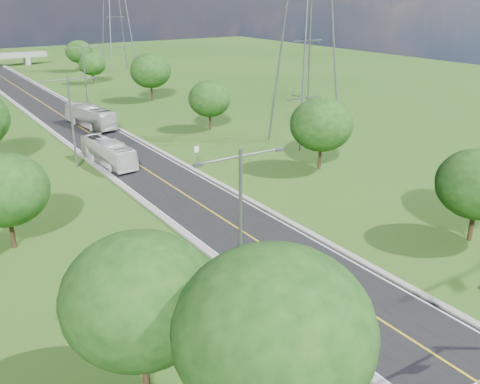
% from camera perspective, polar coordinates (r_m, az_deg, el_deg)
% --- Properties ---
extents(ground, '(260.00, 260.00, 0.00)m').
position_cam_1_polar(ground, '(77.14, -15.99, 6.18)').
color(ground, '#255016').
rests_on(ground, ground).
extents(road, '(8.00, 150.00, 0.06)m').
position_cam_1_polar(road, '(82.74, -17.29, 7.01)').
color(road, black).
rests_on(road, ground).
extents(curb_left, '(0.50, 150.00, 0.22)m').
position_cam_1_polar(curb_left, '(81.72, -20.15, 6.57)').
color(curb_left, gray).
rests_on(curb_left, ground).
extents(curb_right, '(0.50, 150.00, 0.22)m').
position_cam_1_polar(curb_right, '(83.93, -14.51, 7.52)').
color(curb_right, gray).
rests_on(curb_right, ground).
extents(speed_limit_sign, '(0.55, 0.09, 2.40)m').
position_cam_1_polar(speed_limit_sign, '(58.89, -4.65, 4.19)').
color(speed_limit_sign, slate).
rests_on(speed_limit_sign, ground).
extents(streetlight_near_left, '(5.90, 0.25, 10.00)m').
position_cam_1_polar(streetlight_near_left, '(30.94, 0.06, -2.65)').
color(streetlight_near_left, slate).
rests_on(streetlight_near_left, ground).
extents(streetlight_mid_left, '(5.90, 0.25, 10.00)m').
position_cam_1_polar(streetlight_mid_left, '(60.15, -17.56, 7.92)').
color(streetlight_mid_left, slate).
rests_on(streetlight_mid_left, ground).
extents(streetlight_far_right, '(5.90, 0.25, 10.00)m').
position_cam_1_polar(streetlight_far_right, '(94.73, -16.27, 12.38)').
color(streetlight_far_right, slate).
rests_on(streetlight_far_right, ground).
extents(power_tower_near, '(9.00, 6.40, 28.00)m').
position_cam_1_polar(power_tower_near, '(67.80, 7.28, 16.93)').
color(power_tower_near, slate).
rests_on(power_tower_near, ground).
extents(power_tower_far, '(9.00, 6.40, 28.00)m').
position_cam_1_polar(power_tower_far, '(135.49, -13.19, 18.33)').
color(power_tower_far, slate).
rests_on(power_tower_far, ground).
extents(tree_la, '(7.14, 7.14, 8.30)m').
position_cam_1_polar(tree_la, '(24.80, -10.63, -11.11)').
color(tree_la, black).
rests_on(tree_la, ground).
extents(tree_lb, '(6.30, 6.30, 7.33)m').
position_cam_1_polar(tree_lb, '(42.40, -23.75, 0.20)').
color(tree_lb, black).
rests_on(tree_lb, ground).
extents(tree_lf, '(7.98, 7.98, 9.28)m').
position_cam_1_polar(tree_lf, '(21.26, 3.62, -14.68)').
color(tree_lf, black).
rests_on(tree_lf, ground).
extents(tree_ra, '(6.30, 6.30, 7.33)m').
position_cam_1_polar(tree_ra, '(43.83, 24.08, 0.79)').
color(tree_ra, black).
rests_on(tree_ra, ground).
extents(tree_rb, '(6.72, 6.72, 7.82)m').
position_cam_1_polar(tree_rb, '(57.72, 8.68, 7.13)').
color(tree_rb, black).
rests_on(tree_rb, ground).
extents(tree_rc, '(5.88, 5.88, 6.84)m').
position_cam_1_polar(tree_rc, '(74.82, -3.26, 9.91)').
color(tree_rc, black).
rests_on(tree_rc, ground).
extents(tree_rd, '(7.14, 7.14, 8.30)m').
position_cam_1_polar(tree_rd, '(96.76, -9.52, 12.66)').
color(tree_rd, black).
rests_on(tree_rd, ground).
extents(tree_re, '(5.46, 5.46, 6.35)m').
position_cam_1_polar(tree_re, '(118.32, -15.50, 13.01)').
color(tree_re, black).
rests_on(tree_re, ground).
extents(tree_rf, '(6.30, 6.30, 7.33)m').
position_cam_1_polar(tree_rf, '(138.27, -16.81, 14.14)').
color(tree_rf, black).
rests_on(tree_rf, ground).
extents(bus_outbound, '(4.32, 11.16, 3.03)m').
position_cam_1_polar(bus_outbound, '(79.31, -15.66, 7.76)').
color(bus_outbound, silver).
rests_on(bus_outbound, road).
extents(bus_inbound, '(3.13, 10.06, 2.76)m').
position_cam_1_polar(bus_inbound, '(61.26, -13.88, 4.14)').
color(bus_inbound, white).
rests_on(bus_inbound, road).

